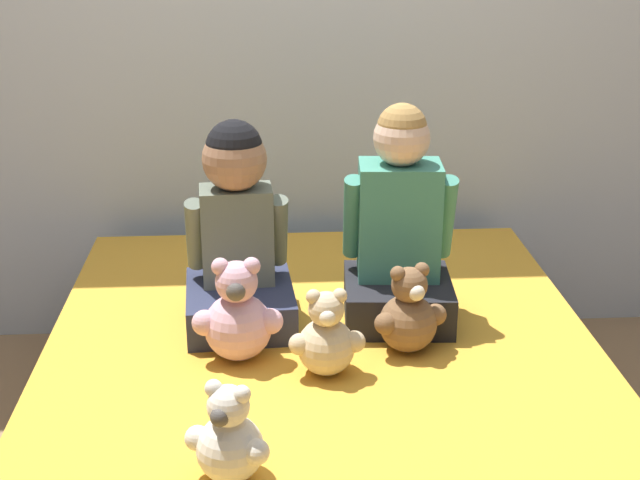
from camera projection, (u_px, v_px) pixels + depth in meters
wall_behind_bed at (304, 13)px, 3.23m from camera, size 8.00×0.06×2.50m
bed at (324, 427)px, 2.56m from camera, size 1.59×1.99×0.45m
child_on_left at (237, 236)px, 2.60m from camera, size 0.34×0.37×0.61m
child_on_right at (399, 231)px, 2.63m from camera, size 0.34×0.33×0.65m
teddy_bear_held_by_left_child at (238, 317)px, 2.42m from camera, size 0.25×0.19×0.30m
teddy_bear_held_by_right_child at (409, 315)px, 2.47m from camera, size 0.21×0.16×0.26m
teddy_bear_between_children at (327, 338)px, 2.35m from camera, size 0.20×0.15×0.24m
teddy_bear_at_foot_of_bed at (229, 439)px, 1.92m from camera, size 0.19×0.15×0.24m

